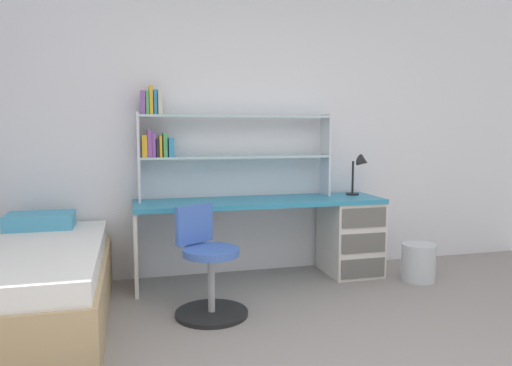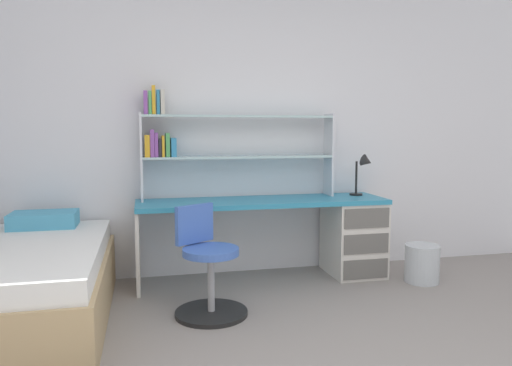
{
  "view_description": "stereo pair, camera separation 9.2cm",
  "coord_description": "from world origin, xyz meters",
  "px_view_note": "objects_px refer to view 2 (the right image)",
  "views": [
    {
      "loc": [
        -1.15,
        -1.65,
        1.31
      ],
      "look_at": [
        -0.28,
        1.67,
        0.94
      ],
      "focal_mm": 33.91,
      "sensor_mm": 36.0,
      "label": 1
    },
    {
      "loc": [
        -1.06,
        -1.67,
        1.31
      ],
      "look_at": [
        -0.28,
        1.67,
        0.94
      ],
      "focal_mm": 33.91,
      "sensor_mm": 36.0,
      "label": 2
    }
  ],
  "objects_px": {
    "waste_bin": "(422,264)",
    "desk_lamp": "(364,168)",
    "swivel_chair": "(208,272)",
    "desk": "(326,230)",
    "bookshelf_hutch": "(211,138)",
    "bed_platform": "(27,285)"
  },
  "relations": [
    {
      "from": "bed_platform",
      "to": "waste_bin",
      "type": "bearing_deg",
      "value": 4.26
    },
    {
      "from": "desk_lamp",
      "to": "waste_bin",
      "type": "bearing_deg",
      "value": -50.56
    },
    {
      "from": "desk",
      "to": "bed_platform",
      "type": "relative_size",
      "value": 1.2
    },
    {
      "from": "bed_platform",
      "to": "bookshelf_hutch",
      "type": "bearing_deg",
      "value": 29.51
    },
    {
      "from": "swivel_chair",
      "to": "waste_bin",
      "type": "bearing_deg",
      "value": 9.46
    },
    {
      "from": "waste_bin",
      "to": "desk_lamp",
      "type": "bearing_deg",
      "value": 129.44
    },
    {
      "from": "bed_platform",
      "to": "waste_bin",
      "type": "height_order",
      "value": "bed_platform"
    },
    {
      "from": "bookshelf_hutch",
      "to": "swivel_chair",
      "type": "height_order",
      "value": "bookshelf_hutch"
    },
    {
      "from": "waste_bin",
      "to": "desk",
      "type": "bearing_deg",
      "value": 153.23
    },
    {
      "from": "desk",
      "to": "bookshelf_hutch",
      "type": "xyz_separation_m",
      "value": [
        -1.01,
        0.16,
        0.84
      ]
    },
    {
      "from": "waste_bin",
      "to": "bed_platform",
      "type": "bearing_deg",
      "value": -175.74
    },
    {
      "from": "desk",
      "to": "bookshelf_hutch",
      "type": "relative_size",
      "value": 1.27
    },
    {
      "from": "bookshelf_hutch",
      "to": "waste_bin",
      "type": "distance_m",
      "value": 2.14
    },
    {
      "from": "bookshelf_hutch",
      "to": "desk",
      "type": "bearing_deg",
      "value": -9.17
    },
    {
      "from": "bookshelf_hutch",
      "to": "bed_platform",
      "type": "height_order",
      "value": "bookshelf_hutch"
    },
    {
      "from": "waste_bin",
      "to": "bookshelf_hutch",
      "type": "bearing_deg",
      "value": 162.92
    },
    {
      "from": "desk",
      "to": "desk_lamp",
      "type": "xyz_separation_m",
      "value": [
        0.39,
        0.06,
        0.55
      ]
    },
    {
      "from": "desk_lamp",
      "to": "bed_platform",
      "type": "relative_size",
      "value": 0.21
    },
    {
      "from": "desk_lamp",
      "to": "waste_bin",
      "type": "distance_m",
      "value": 0.98
    },
    {
      "from": "desk",
      "to": "bookshelf_hutch",
      "type": "height_order",
      "value": "bookshelf_hutch"
    },
    {
      "from": "desk_lamp",
      "to": "swivel_chair",
      "type": "height_order",
      "value": "desk_lamp"
    },
    {
      "from": "desk",
      "to": "waste_bin",
      "type": "height_order",
      "value": "desk"
    }
  ]
}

